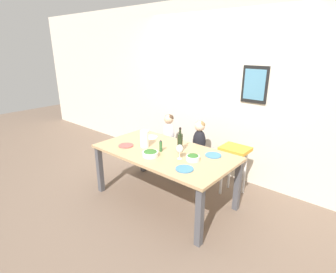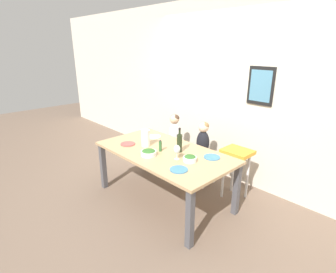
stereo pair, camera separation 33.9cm
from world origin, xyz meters
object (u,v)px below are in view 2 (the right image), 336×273
object	(u,v)px
person_child_left	(174,129)
wine_bottle	(179,142)
chair_right_highchair	(237,161)
dinner_plate_front_right	(179,170)
chair_far_center	(202,158)
dinner_plate_back_right	(212,157)
person_child_center	(203,138)
salad_bowl_small	(190,158)
paper_towel_roll	(146,138)
dinner_plate_back_left	(154,137)
wine_glass_near	(177,149)
dinner_plate_front_left	(128,144)
chair_far_left	(174,148)
salad_bowl_large	(149,153)

from	to	relation	value
person_child_left	wine_bottle	distance (m)	0.95
chair_right_highchair	dinner_plate_front_right	distance (m)	1.02
chair_far_center	dinner_plate_back_right	world-z (taller)	dinner_plate_back_right
person_child_center	dinner_plate_back_right	world-z (taller)	person_child_center
chair_right_highchair	dinner_plate_back_right	xyz separation A→B (m)	(-0.07, -0.46, 0.17)
chair_far_center	person_child_left	bearing A→B (deg)	179.89
chair_right_highchair	salad_bowl_small	world-z (taller)	salad_bowl_small
paper_towel_roll	dinner_plate_back_right	distance (m)	0.94
chair_far_center	dinner_plate_front_right	bearing A→B (deg)	-64.38
person_child_center	dinner_plate_back_left	size ratio (longest dim) A/B	2.46
person_child_left	salad_bowl_small	world-z (taller)	person_child_left
wine_glass_near	person_child_left	bearing A→B (deg)	136.65
person_child_center	dinner_plate_front_right	world-z (taller)	person_child_center
chair_right_highchair	chair_far_center	bearing A→B (deg)	180.00
person_child_left	wine_bottle	world-z (taller)	wine_bottle
chair_right_highchair	dinner_plate_back_left	distance (m)	1.24
person_child_center	salad_bowl_small	world-z (taller)	person_child_center
person_child_left	paper_towel_roll	world-z (taller)	person_child_left
person_child_left	chair_far_center	bearing A→B (deg)	-0.11
dinner_plate_back_left	wine_glass_near	bearing A→B (deg)	-22.28
chair_right_highchair	dinner_plate_back_right	bearing A→B (deg)	-98.23
paper_towel_roll	salad_bowl_small	xyz separation A→B (m)	(0.76, 0.06, -0.07)
dinner_plate_front_left	dinner_plate_back_left	size ratio (longest dim) A/B	1.00
chair_far_left	paper_towel_roll	xyz separation A→B (m)	(0.25, -0.80, 0.44)
dinner_plate_back_left	dinner_plate_front_left	bearing A→B (deg)	-92.19
dinner_plate_back_left	person_child_center	bearing A→B (deg)	41.65
dinner_plate_front_right	salad_bowl_large	bearing A→B (deg)	178.28
wine_bottle	chair_far_center	bearing A→B (deg)	100.51
paper_towel_roll	dinner_plate_front_right	size ratio (longest dim) A/B	1.13
paper_towel_roll	dinner_plate_back_left	size ratio (longest dim) A/B	1.13
paper_towel_roll	person_child_center	bearing A→B (deg)	66.65
salad_bowl_small	dinner_plate_front_left	xyz separation A→B (m)	(-0.97, -0.21, -0.03)
wine_bottle	wine_glass_near	xyz separation A→B (m)	(0.14, -0.19, 0.00)
dinner_plate_back_right	dinner_plate_front_right	xyz separation A→B (m)	(-0.04, -0.54, 0.00)
paper_towel_roll	salad_bowl_small	bearing A→B (deg)	4.55
chair_far_left	salad_bowl_large	xyz separation A→B (m)	(0.54, -0.99, 0.36)
person_child_left	dinner_plate_front_right	xyz separation A→B (m)	(1.08, -1.00, -0.01)
wine_glass_near	dinner_plate_back_left	distance (m)	0.87
chair_far_left	dinner_plate_back_right	bearing A→B (deg)	-22.50
salad_bowl_large	chair_far_center	bearing A→B (deg)	86.46
chair_far_left	chair_far_center	xyz separation A→B (m)	(0.60, 0.00, 0.00)
salad_bowl_large	salad_bowl_small	bearing A→B (deg)	27.35
salad_bowl_large	person_child_center	bearing A→B (deg)	86.46
dinner_plate_back_right	dinner_plate_front_right	world-z (taller)	same
salad_bowl_small	wine_glass_near	bearing A→B (deg)	-155.59
paper_towel_roll	dinner_plate_back_right	size ratio (longest dim) A/B	1.13
chair_far_left	salad_bowl_small	bearing A→B (deg)	-36.27
wine_bottle	salad_bowl_small	distance (m)	0.33
chair_far_left	paper_towel_roll	world-z (taller)	paper_towel_roll
dinner_plate_front_right	wine_glass_near	bearing A→B (deg)	139.15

